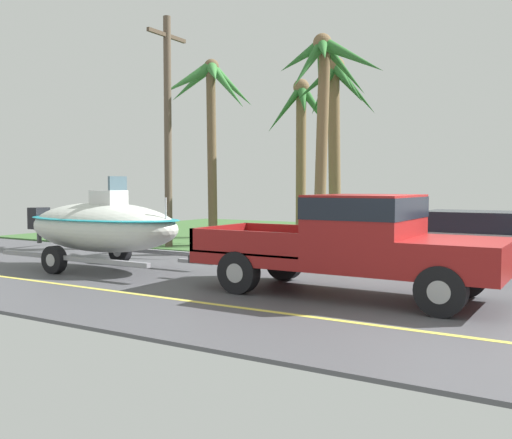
# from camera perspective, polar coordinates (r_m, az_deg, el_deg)

# --- Properties ---
(ground) EXTENTS (36.00, 22.00, 0.11)m
(ground) POSITION_cam_1_polar(r_m,az_deg,el_deg) (18.35, 23.93, -3.27)
(ground) COLOR #4C4C51
(pickup_truck_towing) EXTENTS (5.88, 2.10, 1.86)m
(pickup_truck_towing) POSITION_cam_1_polar(r_m,az_deg,el_deg) (10.58, 10.66, -2.01)
(pickup_truck_towing) COLOR maroon
(pickup_truck_towing) RESTS_ON ground
(boat_on_trailer) EXTENTS (5.74, 2.33, 2.24)m
(boat_on_trailer) POSITION_cam_1_polar(r_m,az_deg,el_deg) (14.30, -15.06, -0.68)
(boat_on_trailer) COLOR gray
(boat_on_trailer) RESTS_ON ground
(parked_sedan_near) EXTENTS (4.48, 1.93, 1.38)m
(parked_sedan_near) POSITION_cam_1_polar(r_m,az_deg,el_deg) (15.40, 21.85, -1.88)
(parked_sedan_near) COLOR #99999E
(parked_sedan_near) RESTS_ON ground
(palm_tree_near_left) EXTENTS (2.73, 2.53, 6.33)m
(palm_tree_near_left) POSITION_cam_1_polar(r_m,az_deg,el_deg) (19.76, 7.85, 10.99)
(palm_tree_near_left) COLOR brown
(palm_tree_near_left) RESTS_ON ground
(palm_tree_near_right) EXTENTS (3.27, 2.93, 6.14)m
(palm_tree_near_right) POSITION_cam_1_polar(r_m,az_deg,el_deg) (19.16, -4.57, 11.60)
(palm_tree_near_right) COLOR brown
(palm_tree_near_right) RESTS_ON ground
(palm_tree_mid) EXTENTS (2.99, 2.87, 6.11)m
(palm_tree_mid) POSITION_cam_1_polar(r_m,az_deg,el_deg) (22.54, 4.60, 9.53)
(palm_tree_mid) COLOR brown
(palm_tree_mid) RESTS_ON ground
(palm_tree_far_right) EXTENTS (3.48, 3.24, 6.52)m
(palm_tree_far_right) POSITION_cam_1_polar(r_m,az_deg,el_deg) (17.59, 6.85, 12.79)
(palm_tree_far_right) COLOR brown
(palm_tree_far_right) RESTS_ON ground
(utility_pole) EXTENTS (0.24, 1.80, 7.38)m
(utility_pole) POSITION_cam_1_polar(r_m,az_deg,el_deg) (18.81, -8.75, 8.89)
(utility_pole) COLOR brown
(utility_pole) RESTS_ON ground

